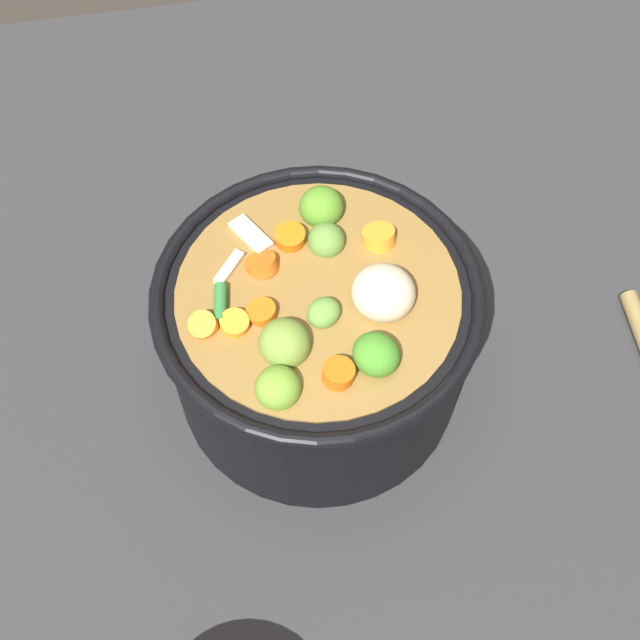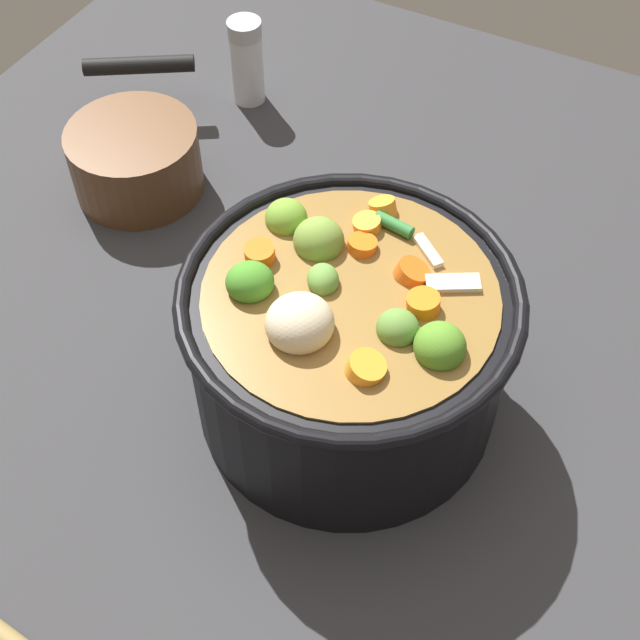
# 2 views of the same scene
# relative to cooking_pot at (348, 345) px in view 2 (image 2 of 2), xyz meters

# --- Properties ---
(ground_plane) EXTENTS (1.10, 1.10, 0.00)m
(ground_plane) POSITION_rel_cooking_pot_xyz_m (-0.00, 0.00, -0.07)
(ground_plane) COLOR #2D2D30
(cooking_pot) EXTENTS (0.25, 0.25, 0.16)m
(cooking_pot) POSITION_rel_cooking_pot_xyz_m (0.00, 0.00, 0.00)
(cooking_pot) COLOR black
(cooking_pot) RESTS_ON ground_plane
(salt_shaker) EXTENTS (0.04, 0.04, 0.10)m
(salt_shaker) POSITION_rel_cooking_pot_xyz_m (-0.31, -0.28, -0.02)
(salt_shaker) COLOR silver
(salt_shaker) RESTS_ON ground_plane
(small_saucepan) EXTENTS (0.21, 0.18, 0.07)m
(small_saucepan) POSITION_rel_cooking_pot_xyz_m (-0.14, -0.30, -0.04)
(small_saucepan) COLOR brown
(small_saucepan) RESTS_ON ground_plane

